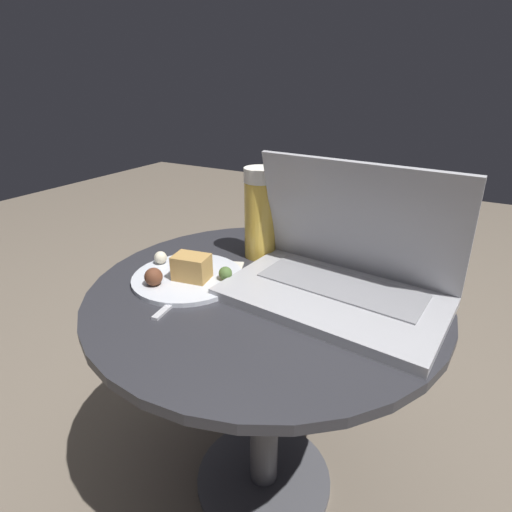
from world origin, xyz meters
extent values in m
plane|color=#726656|center=(0.00, 0.00, 0.00)|extent=(6.00, 6.00, 0.00)
cylinder|color=#515156|center=(0.00, 0.00, 0.01)|extent=(0.32, 0.32, 0.01)
cylinder|color=#515156|center=(0.00, 0.00, 0.27)|extent=(0.07, 0.07, 0.50)
cylinder|color=#2D2D33|center=(0.00, 0.00, 0.53)|extent=(0.67, 0.67, 0.02)
cube|color=silver|center=(-0.15, -0.02, 0.54)|extent=(0.21, 0.18, 0.00)
cube|color=#B2B2B7|center=(0.13, 0.01, 0.55)|extent=(0.40, 0.26, 0.02)
cube|color=gray|center=(0.13, 0.04, 0.56)|extent=(0.30, 0.14, 0.00)
cube|color=#B2B2B7|center=(0.14, 0.09, 0.67)|extent=(0.38, 0.10, 0.22)
cube|color=#19234C|center=(0.14, 0.09, 0.66)|extent=(0.35, 0.09, 0.20)
cylinder|color=gold|center=(-0.08, 0.12, 0.62)|extent=(0.07, 0.07, 0.17)
cylinder|color=white|center=(-0.08, 0.12, 0.72)|extent=(0.07, 0.07, 0.03)
cylinder|color=silver|center=(-0.15, -0.05, 0.54)|extent=(0.22, 0.22, 0.01)
cube|color=tan|center=(-0.13, -0.06, 0.57)|extent=(0.07, 0.06, 0.05)
sphere|color=#4C6B33|center=(-0.07, -0.03, 0.56)|extent=(0.03, 0.03, 0.03)
sphere|color=beige|center=(-0.23, -0.03, 0.56)|extent=(0.03, 0.03, 0.03)
sphere|color=#9E5B38|center=(-0.16, -0.01, 0.56)|extent=(0.03, 0.03, 0.03)
sphere|color=brown|center=(-0.18, -0.11, 0.56)|extent=(0.03, 0.03, 0.03)
cube|color=silver|center=(-0.11, -0.13, 0.54)|extent=(0.03, 0.13, 0.00)
cube|color=silver|center=(-0.12, -0.04, 0.54)|extent=(0.03, 0.06, 0.00)
camera|label=1|loc=(0.31, -0.59, 0.90)|focal=28.00mm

